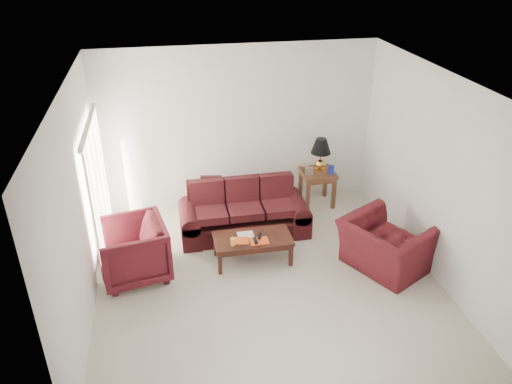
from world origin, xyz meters
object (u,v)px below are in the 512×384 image
sofa (244,210)px  coffee_table (253,249)px  end_table (317,187)px  armchair_right (385,246)px  armchair_left (133,251)px  floor_lamp (132,181)px

sofa → coffee_table: bearing=-92.3°
end_table → armchair_right: (0.41, -2.19, 0.06)m
armchair_left → coffee_table: armchair_left is taller
armchair_left → end_table: bearing=105.7°
end_table → armchair_left: armchair_left is taller
armchair_left → floor_lamp: bearing=169.5°
armchair_left → armchair_right: armchair_left is taller
armchair_left → coffee_table: size_ratio=0.82×
sofa → end_table: sofa is taller
coffee_table → floor_lamp: bearing=130.7°
sofa → floor_lamp: (-1.83, 0.75, 0.36)m
end_table → armchair_right: armchair_right is taller
armchair_right → end_table: bearing=-17.7°
floor_lamp → coffee_table: floor_lamp is taller
armchair_left → coffee_table: (1.83, 0.04, -0.24)m
floor_lamp → coffee_table: size_ratio=1.33×
floor_lamp → coffee_table: 2.49m
sofa → armchair_left: bearing=-156.0°
floor_lamp → armchair_left: size_ratio=1.63×
armchair_right → coffee_table: armchair_right is taller
armchair_left → coffee_table: 1.84m
floor_lamp → armchair_right: 4.37m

